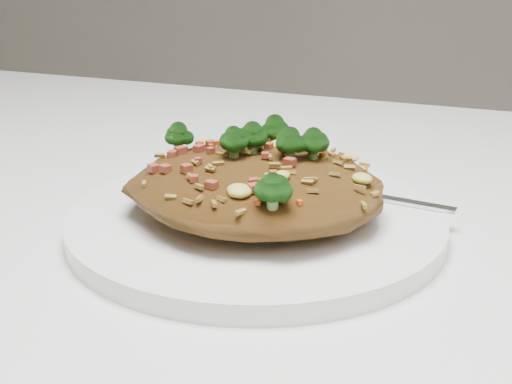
# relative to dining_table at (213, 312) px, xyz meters

# --- Properties ---
(dining_table) EXTENTS (1.20, 0.80, 0.75)m
(dining_table) POSITION_rel_dining_table_xyz_m (0.00, 0.00, 0.00)
(dining_table) COLOR silver
(dining_table) RESTS_ON ground
(plate) EXTENTS (0.26, 0.26, 0.01)m
(plate) POSITION_rel_dining_table_xyz_m (0.05, -0.03, 0.10)
(plate) COLOR white
(plate) RESTS_ON dining_table
(fried_rice) EXTENTS (0.18, 0.16, 0.06)m
(fried_rice) POSITION_rel_dining_table_xyz_m (0.05, -0.03, 0.13)
(fried_rice) COLOR brown
(fried_rice) RESTS_ON plate
(fork) EXTENTS (0.16, 0.04, 0.00)m
(fork) POSITION_rel_dining_table_xyz_m (0.11, 0.03, 0.11)
(fork) COLOR silver
(fork) RESTS_ON plate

